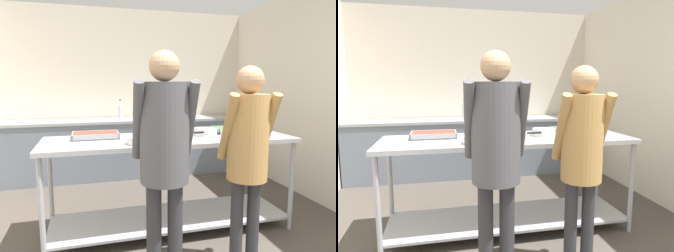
{
  "view_description": "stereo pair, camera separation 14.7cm",
  "coord_description": "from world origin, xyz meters",
  "views": [
    {
      "loc": [
        -0.72,
        -0.97,
        1.44
      ],
      "look_at": [
        0.06,
        1.88,
        1.03
      ],
      "focal_mm": 32.0,
      "sensor_mm": 36.0,
      "label": 1
    },
    {
      "loc": [
        -0.58,
        -1.0,
        1.44
      ],
      "look_at": [
        0.06,
        1.88,
        1.03
      ],
      "focal_mm": 32.0,
      "sensor_mm": 36.0,
      "label": 2
    }
  ],
  "objects": [
    {
      "name": "wall_rear",
      "position": [
        0.0,
        4.09,
        1.32
      ],
      "size": [
        4.06,
        0.06,
        2.65
      ],
      "color": "beige",
      "rests_on": "ground_plane"
    },
    {
      "name": "guest_serving_left",
      "position": [
        -0.21,
        1.01,
        1.03
      ],
      "size": [
        0.46,
        0.35,
        1.67
      ],
      "color": "#2D2D33",
      "rests_on": "ground_plane"
    },
    {
      "name": "wall_right",
      "position": [
        2.0,
        2.04,
        1.32
      ],
      "size": [
        0.06,
        4.21,
        2.65
      ],
      "color": "beige",
      "rests_on": "ground_plane"
    },
    {
      "name": "water_bottle",
      "position": [
        -0.21,
        3.73,
        1.04
      ],
      "size": [
        0.07,
        0.07,
        0.3
      ],
      "color": "silver",
      "rests_on": "back_counter"
    },
    {
      "name": "broccoli_bowl",
      "position": [
        -0.27,
        1.55,
        0.97
      ],
      "size": [
        0.24,
        0.24,
        0.12
      ],
      "color": "silver",
      "rests_on": "serving_counter"
    },
    {
      "name": "serving_counter",
      "position": [
        0.06,
        1.78,
        0.63
      ],
      "size": [
        2.4,
        0.74,
        0.93
      ],
      "color": "#9EA0A8",
      "rests_on": "ground_plane"
    },
    {
      "name": "serving_tray_vegetables",
      "position": [
        -0.65,
        1.94,
        0.96
      ],
      "size": [
        0.43,
        0.28,
        0.05
      ],
      "color": "#9EA0A8",
      "rests_on": "serving_counter"
    },
    {
      "name": "guest_serving_right",
      "position": [
        0.46,
        1.04,
        0.99
      ],
      "size": [
        0.42,
        0.33,
        1.58
      ],
      "color": "#2D2D33",
      "rests_on": "ground_plane"
    },
    {
      "name": "sauce_pan",
      "position": [
        0.08,
        1.65,
        0.97
      ],
      "size": [
        0.4,
        0.26,
        0.07
      ],
      "color": "#9EA0A8",
      "rests_on": "serving_counter"
    },
    {
      "name": "plate_stack",
      "position": [
        0.43,
        1.81,
        0.97
      ],
      "size": [
        0.24,
        0.24,
        0.07
      ],
      "color": "white",
      "rests_on": "serving_counter"
    },
    {
      "name": "back_counter",
      "position": [
        0.0,
        3.72,
        0.45
      ],
      "size": [
        3.9,
        0.65,
        0.9
      ],
      "color": "slate",
      "rests_on": "ground_plane"
    },
    {
      "name": "serving_tray_roast",
      "position": [
        0.78,
        1.93,
        0.96
      ],
      "size": [
        0.39,
        0.26,
        0.05
      ],
      "color": "#9EA0A8",
      "rests_on": "serving_counter"
    }
  ]
}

